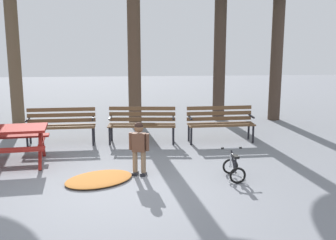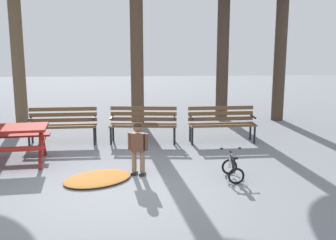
% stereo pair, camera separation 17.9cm
% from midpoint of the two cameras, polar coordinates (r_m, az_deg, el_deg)
% --- Properties ---
extents(ground, '(36.00, 36.00, 0.00)m').
position_cam_midpoint_polar(ground, '(7.45, -6.74, -9.32)').
color(ground, slate).
extents(picnic_table, '(1.95, 1.55, 0.79)m').
position_cam_midpoint_polar(picnic_table, '(9.25, -20.65, -1.95)').
color(picnic_table, maroon).
rests_on(picnic_table, ground).
extents(park_bench_far_left, '(1.62, 0.53, 0.85)m').
position_cam_midpoint_polar(park_bench_far_left, '(10.54, -13.23, -0.31)').
color(park_bench_far_left, brown).
rests_on(park_bench_far_left, ground).
extents(park_bench_left, '(1.63, 0.57, 0.85)m').
position_cam_midpoint_polar(park_bench_left, '(10.38, -2.79, -0.20)').
color(park_bench_left, brown).
rests_on(park_bench_left, ground).
extents(park_bench_right, '(1.62, 0.53, 0.85)m').
position_cam_midpoint_polar(park_bench_right, '(10.50, 7.57, -0.14)').
color(park_bench_right, brown).
rests_on(park_bench_right, ground).
extents(child_standing, '(0.37, 0.23, 1.02)m').
position_cam_midpoint_polar(child_standing, '(8.02, -3.34, -3.22)').
color(child_standing, '#7F664C').
rests_on(child_standing, ground).
extents(kids_bicycle, '(0.39, 0.57, 0.54)m').
position_cam_midpoint_polar(kids_bicycle, '(8.00, 9.18, -6.36)').
color(kids_bicycle, black).
rests_on(kids_bicycle, ground).
extents(leaf_pile, '(1.56, 1.45, 0.07)m').
position_cam_midpoint_polar(leaf_pile, '(7.99, -8.60, -7.63)').
color(leaf_pile, '#B26B2D').
rests_on(leaf_pile, ground).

